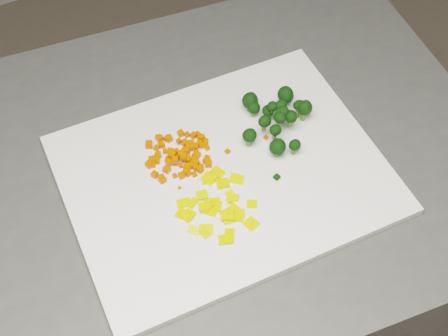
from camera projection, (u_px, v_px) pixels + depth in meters
name	position (u px, v px, depth m)	size (l,w,h in m)	color
counter_block	(197.00, 285.00, 1.37)	(1.02, 0.71, 0.90)	#464644
cutting_board	(224.00, 174.00, 0.99)	(0.49, 0.38, 0.01)	white
carrot_pile	(177.00, 150.00, 0.99)	(0.11, 0.11, 0.03)	#DF4602
pepper_pile	(216.00, 204.00, 0.94)	(0.13, 0.13, 0.02)	yellow
broccoli_pile	(278.00, 119.00, 1.01)	(0.13, 0.13, 0.06)	black
carrot_cube_0	(181.00, 133.00, 1.02)	(0.01, 0.01, 0.01)	#DF4602
carrot_cube_1	(187.00, 135.00, 1.02)	(0.01, 0.01, 0.01)	#DF4602
carrot_cube_2	(162.00, 177.00, 0.97)	(0.01, 0.01, 0.01)	#DF4602
carrot_cube_3	(177.00, 151.00, 1.00)	(0.01, 0.01, 0.01)	#DF4602
carrot_cube_4	(175.00, 157.00, 1.00)	(0.01, 0.01, 0.01)	#DF4602
carrot_cube_5	(173.00, 152.00, 0.99)	(0.01, 0.01, 0.01)	#DF4602
carrot_cube_6	(201.00, 146.00, 1.01)	(0.01, 0.01, 0.01)	#DF4602
carrot_cube_7	(175.00, 160.00, 0.98)	(0.01, 0.01, 0.01)	#DF4602
carrot_cube_8	(167.00, 170.00, 0.98)	(0.01, 0.01, 0.01)	#DF4602
carrot_cube_9	(182.00, 176.00, 0.97)	(0.01, 0.01, 0.01)	#DF4602
carrot_cube_10	(157.00, 137.00, 1.02)	(0.01, 0.01, 0.01)	#DF4602
carrot_cube_11	(149.00, 145.00, 1.01)	(0.01, 0.01, 0.01)	#DF4602
carrot_cube_12	(187.00, 168.00, 0.98)	(0.01, 0.01, 0.01)	#DF4602
carrot_cube_13	(171.00, 152.00, 0.99)	(0.01, 0.01, 0.01)	#DF4602
carrot_cube_14	(158.00, 156.00, 1.00)	(0.01, 0.01, 0.01)	#DF4602
carrot_cube_15	(195.00, 167.00, 0.98)	(0.01, 0.01, 0.01)	#DF4602
carrot_cube_16	(191.00, 144.00, 1.01)	(0.01, 0.01, 0.01)	#DF4602
carrot_cube_17	(183.00, 157.00, 1.00)	(0.01, 0.01, 0.01)	#DF4602
carrot_cube_18	(181.00, 165.00, 0.99)	(0.01, 0.01, 0.01)	#DF4602
carrot_cube_19	(190.00, 145.00, 1.01)	(0.01, 0.01, 0.01)	#DF4602
carrot_cube_20	(208.00, 164.00, 0.99)	(0.01, 0.01, 0.01)	#DF4602
carrot_cube_21	(194.00, 136.00, 1.02)	(0.01, 0.01, 0.01)	#DF4602
carrot_cube_22	(188.00, 174.00, 0.98)	(0.01, 0.01, 0.01)	#DF4602
carrot_cube_23	(157.00, 161.00, 0.99)	(0.01, 0.01, 0.01)	#DF4602
carrot_cube_24	(189.00, 166.00, 0.98)	(0.01, 0.01, 0.01)	#DF4602
carrot_cube_25	(165.00, 151.00, 1.00)	(0.01, 0.01, 0.01)	#DF4602
carrot_cube_26	(181.00, 154.00, 1.00)	(0.01, 0.01, 0.01)	#DF4602
carrot_cube_27	(175.00, 176.00, 0.98)	(0.01, 0.01, 0.01)	#DF4602
carrot_cube_28	(160.00, 138.00, 1.02)	(0.01, 0.01, 0.01)	#DF4602
carrot_cube_29	(169.00, 163.00, 0.99)	(0.01, 0.01, 0.01)	#DF4602
carrot_cube_30	(199.00, 143.00, 1.01)	(0.01, 0.01, 0.01)	#DF4602
carrot_cube_31	(181.00, 154.00, 0.99)	(0.01, 0.01, 0.01)	#DF4602
carrot_cube_32	(197.00, 153.00, 1.00)	(0.01, 0.01, 0.01)	#DF4602
carrot_cube_33	(197.00, 134.00, 1.02)	(0.01, 0.01, 0.01)	#DF4602
carrot_cube_34	(188.00, 160.00, 0.98)	(0.01, 0.01, 0.01)	#DF4602
carrot_cube_35	(183.00, 157.00, 0.98)	(0.01, 0.01, 0.01)	#DF4602
carrot_cube_36	(157.00, 148.00, 1.01)	(0.01, 0.01, 0.01)	#DF4602
carrot_cube_37	(168.00, 160.00, 0.99)	(0.01, 0.01, 0.01)	#DF4602
carrot_cube_38	(202.00, 166.00, 0.99)	(0.01, 0.01, 0.01)	#DF4602
carrot_cube_39	(158.00, 154.00, 1.00)	(0.01, 0.01, 0.01)	#DF4602
carrot_cube_40	(189.00, 147.00, 1.01)	(0.01, 0.01, 0.01)	#DF4602
carrot_cube_41	(186.00, 172.00, 0.98)	(0.01, 0.01, 0.01)	#DF4602
carrot_cube_42	(170.00, 154.00, 0.99)	(0.01, 0.01, 0.01)	#DF4602
carrot_cube_43	(205.00, 145.00, 1.01)	(0.01, 0.01, 0.01)	#DF4602
carrot_cube_44	(162.00, 179.00, 0.97)	(0.01, 0.01, 0.01)	#DF4602
carrot_cube_45	(207.00, 158.00, 1.00)	(0.01, 0.01, 0.01)	#DF4602
carrot_cube_46	(186.00, 151.00, 1.00)	(0.01, 0.01, 0.01)	#DF4602
carrot_cube_47	(194.00, 160.00, 0.99)	(0.01, 0.01, 0.01)	#DF4602
carrot_cube_48	(185.00, 143.00, 1.01)	(0.01, 0.01, 0.01)	#DF4602
carrot_cube_49	(162.00, 145.00, 1.01)	(0.01, 0.01, 0.01)	#DF4602
carrot_cube_50	(188.00, 174.00, 0.98)	(0.01, 0.01, 0.01)	#DF4602
carrot_cube_51	(195.00, 147.00, 1.01)	(0.01, 0.01, 0.01)	#DF4602
carrot_cube_52	(159.00, 138.00, 1.02)	(0.01, 0.01, 0.01)	#DF4602
carrot_cube_53	(207.00, 161.00, 0.99)	(0.01, 0.01, 0.01)	#DF4602
carrot_cube_54	(200.00, 170.00, 0.98)	(0.01, 0.01, 0.01)	#DF4602
carrot_cube_55	(168.00, 139.00, 1.02)	(0.01, 0.01, 0.01)	#DF4602
carrot_cube_56	(196.00, 163.00, 0.99)	(0.01, 0.01, 0.01)	#DF4602
carrot_cube_57	(155.00, 175.00, 0.98)	(0.01, 0.01, 0.01)	#DF4602
carrot_cube_58	(194.00, 174.00, 0.98)	(0.01, 0.01, 0.01)	#DF4602
carrot_cube_59	(179.00, 141.00, 1.01)	(0.01, 0.01, 0.01)	#DF4602
carrot_cube_60	(161.00, 145.00, 1.01)	(0.01, 0.01, 0.01)	#DF4602
carrot_cube_61	(196.00, 155.00, 1.00)	(0.01, 0.01, 0.01)	#DF4602
carrot_cube_62	(169.00, 138.00, 1.02)	(0.01, 0.01, 0.01)	#DF4602
carrot_cube_63	(193.00, 165.00, 0.99)	(0.01, 0.01, 0.01)	#DF4602
carrot_cube_64	(149.00, 164.00, 0.99)	(0.01, 0.01, 0.01)	#DF4602
carrot_cube_65	(171.00, 152.00, 0.99)	(0.01, 0.01, 0.01)	#DF4602
carrot_cube_66	(206.00, 142.00, 1.01)	(0.01, 0.01, 0.01)	#DF4602
carrot_cube_67	(156.00, 160.00, 0.99)	(0.01, 0.01, 0.01)	#DF4602
carrot_cube_68	(153.00, 165.00, 0.99)	(0.01, 0.01, 0.01)	#DF4602
carrot_cube_69	(188.00, 157.00, 0.99)	(0.01, 0.01, 0.01)	#DF4602
carrot_cube_70	(207.00, 148.00, 1.01)	(0.01, 0.01, 0.01)	#DF4602
carrot_cube_71	(201.00, 138.00, 1.02)	(0.01, 0.01, 0.01)	#DF4602
carrot_cube_72	(152.00, 160.00, 0.99)	(0.01, 0.01, 0.01)	#DF4602
carrot_cube_73	(172.00, 155.00, 0.99)	(0.01, 0.01, 0.01)	#DF4602
pepper_chunk_0	(181.00, 203.00, 0.95)	(0.01, 0.01, 0.00)	yellow
pepper_chunk_1	(235.00, 209.00, 0.94)	(0.02, 0.01, 0.01)	yellow
pepper_chunk_2	(207.00, 207.00, 0.94)	(0.02, 0.01, 0.00)	yellow
pepper_chunk_3	(194.00, 230.00, 0.92)	(0.02, 0.01, 0.00)	yellow
pepper_chunk_4	(237.00, 179.00, 0.97)	(0.02, 0.02, 0.00)	yellow
pepper_chunk_5	(210.00, 211.00, 0.94)	(0.02, 0.01, 0.00)	yellow
pepper_chunk_6	(251.00, 224.00, 0.93)	(0.02, 0.02, 0.00)	yellow
pepper_chunk_7	(185.00, 202.00, 0.95)	(0.02, 0.01, 0.00)	yellow
pepper_chunk_8	(235.00, 215.00, 0.93)	(0.02, 0.02, 0.01)	yellow
pepper_chunk_9	(206.00, 205.00, 0.94)	(0.02, 0.01, 0.00)	yellow
pepper_chunk_10	(223.00, 183.00, 0.97)	(0.02, 0.02, 0.01)	yellow
pepper_chunk_11	(229.00, 234.00, 0.92)	(0.02, 0.01, 0.00)	yellow
pepper_chunk_12	(181.00, 213.00, 0.94)	(0.02, 0.02, 0.00)	yellow
pepper_chunk_13	(229.00, 220.00, 0.93)	(0.02, 0.01, 0.00)	yellow
pepper_chunk_14	(238.00, 217.00, 0.93)	(0.02, 0.02, 0.00)	yellow
pepper_chunk_15	(203.00, 207.00, 0.94)	(0.01, 0.01, 0.00)	yellow
pepper_chunk_16	(225.00, 214.00, 0.94)	(0.01, 0.01, 0.01)	yellow
pepper_chunk_17	(187.00, 217.00, 0.93)	(0.02, 0.01, 0.01)	yellow
pepper_chunk_18	(218.00, 172.00, 0.98)	(0.02, 0.02, 0.00)	yellow
pepper_chunk_19	(226.00, 239.00, 0.91)	(0.02, 0.02, 0.00)	yellow
pepper_chunk_20	(193.00, 203.00, 0.95)	(0.02, 0.01, 0.00)	yellow
pepper_chunk_21	(206.00, 229.00, 0.92)	(0.02, 0.02, 0.00)	yellow
pepper_chunk_22	(189.00, 214.00, 0.94)	(0.02, 0.02, 0.00)	yellow
pepper_chunk_23	(228.00, 215.00, 0.93)	(0.02, 0.02, 0.00)	yellow
pepper_chunk_24	(202.00, 195.00, 0.95)	(0.02, 0.02, 0.00)	yellow
pepper_chunk_25	(239.00, 214.00, 0.94)	(0.02, 0.01, 0.00)	yellow
pepper_chunk_26	(252.00, 204.00, 0.95)	(0.02, 0.01, 0.00)	yellow
pepper_chunk_27	(232.00, 196.00, 0.96)	(0.02, 0.01, 0.00)	yellow
pepper_chunk_28	(233.00, 197.00, 0.95)	(0.02, 0.01, 0.00)	yellow
pepper_chunk_29	(208.00, 179.00, 0.97)	(0.02, 0.02, 0.00)	yellow
pepper_chunk_30	(209.00, 179.00, 0.97)	(0.02, 0.02, 0.01)	yellow
pepper_chunk_31	(216.00, 206.00, 0.94)	(0.02, 0.02, 0.00)	yellow
pepper_chunk_32	(214.00, 202.00, 0.95)	(0.02, 0.02, 0.00)	yellow
pepper_chunk_33	(205.00, 233.00, 0.92)	(0.01, 0.02, 0.00)	yellow
broccoli_floret_0	(298.00, 109.00, 1.04)	(0.03, 0.03, 0.04)	black
broccoli_floret_1	(279.00, 121.00, 1.01)	(0.03, 0.03, 0.03)	black
broccoli_floret_2	(281.00, 116.00, 1.01)	(0.03, 0.03, 0.04)	black
broccoli_floret_3	(280.00, 108.00, 1.02)	(0.03, 0.03, 0.03)	black
broccoli_floret_4	(277.00, 149.00, 0.99)	(0.04, 0.04, 0.03)	black
broccoli_floret_5	(290.00, 119.00, 1.01)	(0.03, 0.03, 0.03)	black
broccoli_floret_6	(304.00, 111.00, 1.03)	(0.04, 0.04, 0.04)	black
broccoli_floret_7	(253.00, 110.00, 1.04)	(0.03, 0.03, 0.03)	black
broccoli_floret_8	(285.00, 98.00, 1.05)	(0.04, 0.04, 0.04)	black
broccoli_floret_9	(283.00, 115.00, 1.01)	(0.02, 0.02, 0.03)	black
broccoli_floret_10	(280.00, 109.00, 1.03)	(0.02, 0.02, 0.03)	black
broccoli_floret_11	(249.00, 138.00, 1.00)	(0.03, 0.03, 0.03)	black
broccoli_floret_12	(264.00, 124.00, 1.00)	(0.03, 0.03, 0.03)	black
broccoli_floret_13	(294.00, 148.00, 0.99)	(0.03, 0.03, 0.03)	black
broccoli_floret_14	(280.00, 116.00, 1.01)	(0.02, 0.02, 0.03)	black
broccoli_floret_15	(275.00, 133.00, 0.99)	(0.03, 0.03, 0.03)	black
broccoli_floret_16	(272.00, 110.00, 1.02)	(0.02, 0.02, 0.03)	black
broccoli_floret_17	(268.00, 113.00, 1.04)	(0.03, 0.03, 0.03)	black
broccoli_floret_18	(249.00, 103.00, 1.05)	(0.04, 0.04, 0.03)	black
stray_bit_0	(228.00, 151.00, 1.00)	(0.01, 0.01, 0.01)	#DF4602
stray_bit_1	(205.00, 139.00, 1.02)	(0.00, 0.00, 0.00)	#DF4602
stray_bit_2	(250.00, 139.00, 1.02)	(0.01, 0.01, 0.00)	black
stray_bit_3	(229.00, 201.00, 0.95)	(0.01, 0.01, 0.01)	yellow
stray_bit_4	(210.00, 163.00, 0.99)	(0.01, 0.01, 0.00)	#DF4602
stray_bit_5	(179.00, 188.00, 0.96)	(0.00, 0.00, 0.00)	#DF4602
stray_bit_6	(277.00, 177.00, 0.97)	(0.01, 0.01, 0.01)	black
stray_bit_7	(266.00, 138.00, 1.02)	(0.01, 0.01, 0.00)	#DF4602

